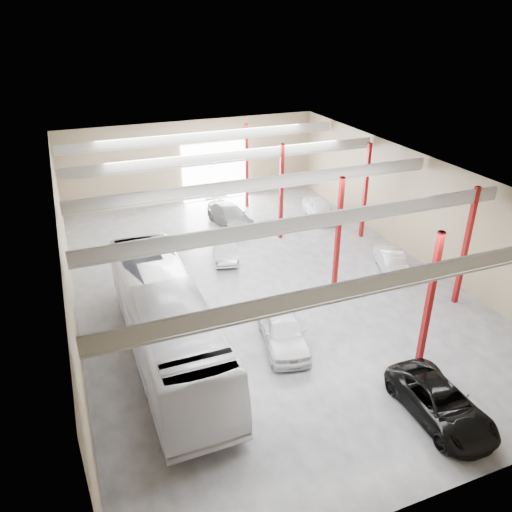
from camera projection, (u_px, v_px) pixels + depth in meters
depot_shell at (263, 205)px, 29.01m from camera, size 22.12×32.12×7.06m
coach_bus at (166, 320)px, 23.70m from camera, size 3.36×14.13×3.93m
black_sedan at (441, 403)px, 20.47m from camera, size 2.55×5.28×1.45m
car_row_a at (283, 329)px, 24.93m from camera, size 3.04×5.36×1.72m
car_row_b at (225, 247)px, 33.86m from camera, size 2.54×4.69×1.47m
car_row_c at (230, 215)px, 38.89m from camera, size 2.83×5.61×1.56m
car_right_near at (392, 262)px, 32.00m from camera, size 2.67×4.33×1.35m
car_right_far at (319, 209)px, 40.13m from camera, size 2.48×4.71×1.53m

